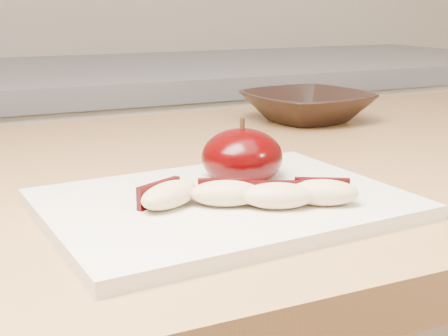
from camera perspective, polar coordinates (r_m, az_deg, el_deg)
name	(u,v)px	position (r m, az deg, el deg)	size (l,w,h in m)	color
back_cabinet	(28,288)	(1.43, -17.46, -10.45)	(2.40, 0.62, 0.94)	silver
cutting_board	(224,204)	(0.52, 0.00, -3.28)	(0.29, 0.21, 0.01)	beige
apple_half	(242,157)	(0.57, 1.66, 1.01)	(0.10, 0.10, 0.06)	#2E0001
apple_wedge_a	(168,195)	(0.49, -5.11, -2.44)	(0.06, 0.05, 0.02)	#CEB383
apple_wedge_b	(226,193)	(0.49, 0.16, -2.29)	(0.06, 0.05, 0.02)	#CEB383
apple_wedge_c	(278,195)	(0.49, 4.93, -2.50)	(0.06, 0.05, 0.02)	#CEB383
apple_wedge_d	(323,192)	(0.50, 9.03, -2.18)	(0.06, 0.05, 0.02)	#CEB383
bowl	(307,106)	(0.92, 7.57, 5.60)	(0.18, 0.18, 0.04)	black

